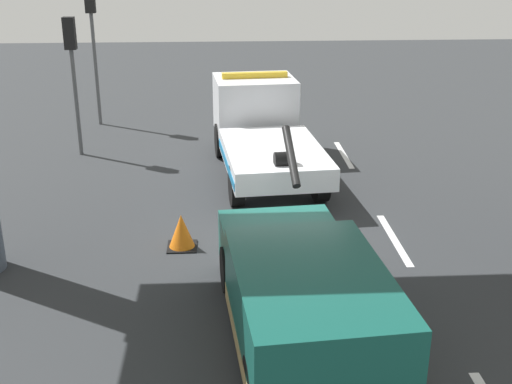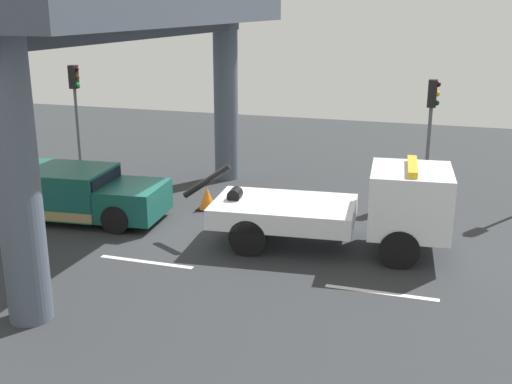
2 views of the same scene
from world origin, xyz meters
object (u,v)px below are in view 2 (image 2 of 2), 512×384
Objects in this scene: tow_truck_white at (355,207)px; traffic_cone_orange at (207,199)px; towed_van_green at (72,194)px; traffic_light_far at (431,113)px; traffic_light_near at (75,94)px.

traffic_cone_orange is at bearing 158.42° from tow_truck_white.
tow_truck_white reaches higher than traffic_cone_orange.
tow_truck_white is at bearing 0.51° from towed_van_green.
traffic_cone_orange is (-6.65, -3.36, -2.60)m from traffic_light_far.
traffic_light_far is (13.50, -0.00, -0.07)m from traffic_light_near.
traffic_light_far is 5.47× the size of traffic_cone_orange.
tow_truck_white is 5.53m from traffic_cone_orange.
towed_van_green is 4.20m from traffic_cone_orange.
traffic_light_far is at bearing 26.76° from traffic_cone_orange.
traffic_cone_orange is (6.85, -3.36, -2.67)m from traffic_light_near.
traffic_cone_orange is (3.62, 2.09, -0.43)m from towed_van_green.
traffic_light_far is (10.27, 5.44, 2.17)m from towed_van_green.
traffic_light_far reaches higher than tow_truck_white.
tow_truck_white is 1.37× the size of towed_van_green.
towed_van_green is 1.33× the size of traffic_light_far.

